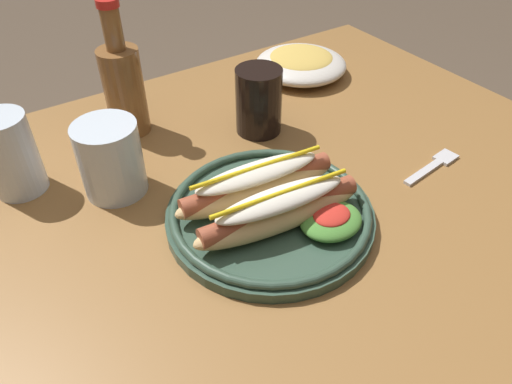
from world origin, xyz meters
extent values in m
cube|color=olive|center=(0.00, 0.00, 0.72)|extent=(1.13, 0.83, 0.04)
cylinder|color=olive|center=(0.48, 0.32, 0.35)|extent=(0.06, 0.06, 0.70)
cylinder|color=#334C3D|center=(0.00, -0.06, 0.75)|extent=(0.28, 0.28, 0.02)
torus|color=#334C3D|center=(0.00, -0.06, 0.76)|extent=(0.27, 0.27, 0.01)
ellipsoid|color=tan|center=(-0.01, -0.09, 0.78)|extent=(0.24, 0.07, 0.04)
cylinder|color=#9E4C33|center=(-0.01, -0.09, 0.78)|extent=(0.22, 0.05, 0.03)
ellipsoid|color=silver|center=(-0.01, -0.09, 0.80)|extent=(0.18, 0.06, 0.02)
cylinder|color=yellow|center=(-0.01, -0.09, 0.81)|extent=(0.19, 0.02, 0.01)
ellipsoid|color=tan|center=(0.00, -0.03, 0.78)|extent=(0.24, 0.07, 0.04)
cylinder|color=#9E4C33|center=(0.00, -0.03, 0.78)|extent=(0.22, 0.05, 0.03)
ellipsoid|color=silver|center=(0.00, -0.03, 0.80)|extent=(0.18, 0.06, 0.02)
cylinder|color=yellow|center=(0.00, -0.03, 0.81)|extent=(0.19, 0.02, 0.01)
ellipsoid|color=#4C8C38|center=(0.05, -0.13, 0.77)|extent=(0.08, 0.07, 0.02)
ellipsoid|color=red|center=(0.05, -0.13, 0.78)|extent=(0.05, 0.04, 0.01)
cube|color=silver|center=(0.25, -0.10, 0.74)|extent=(0.09, 0.02, 0.00)
cube|color=silver|center=(0.31, -0.10, 0.74)|extent=(0.04, 0.03, 0.00)
cylinder|color=black|center=(0.11, 0.14, 0.80)|extent=(0.08, 0.08, 0.11)
cylinder|color=silver|center=(-0.26, 0.20, 0.80)|extent=(0.07, 0.07, 0.12)
cylinder|color=silver|center=(-0.15, 0.12, 0.79)|extent=(0.09, 0.09, 0.11)
cylinder|color=brown|center=(-0.07, 0.26, 0.81)|extent=(0.07, 0.07, 0.14)
cylinder|color=brown|center=(-0.07, 0.26, 0.92)|extent=(0.03, 0.03, 0.06)
cylinder|color=red|center=(-0.07, 0.26, 0.96)|extent=(0.03, 0.03, 0.01)
ellipsoid|color=silver|center=(0.30, 0.26, 0.76)|extent=(0.18, 0.18, 0.04)
ellipsoid|color=gold|center=(0.30, 0.26, 0.78)|extent=(0.13, 0.13, 0.02)
camera|label=1|loc=(-0.28, -0.44, 1.19)|focal=33.64mm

